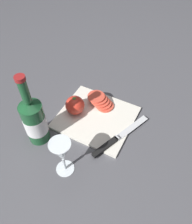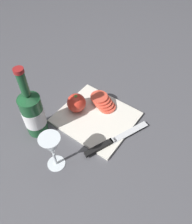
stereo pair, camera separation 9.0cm
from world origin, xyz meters
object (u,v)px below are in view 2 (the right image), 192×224
(wine_glass, at_px, (52,148))
(tomato_slice_stack_near, at_px, (103,102))
(whole_tomato, at_px, (76,103))
(knife, at_px, (106,144))
(wine_bottle, at_px, (33,113))

(wine_glass, bearing_deg, tomato_slice_stack_near, -85.91)
(whole_tomato, distance_m, knife, 0.22)
(wine_glass, distance_m, knife, 0.22)
(whole_tomato, relative_size, knife, 0.30)
(knife, relative_size, tomato_slice_stack_near, 2.27)
(wine_glass, bearing_deg, whole_tomato, -67.42)
(wine_bottle, xyz_separation_m, whole_tomato, (-0.06, -0.17, -0.05))
(wine_bottle, bearing_deg, tomato_slice_stack_near, -118.26)
(wine_glass, xyz_separation_m, whole_tomato, (0.10, -0.24, -0.06))
(wine_glass, height_order, tomato_slice_stack_near, wine_glass)
(whole_tomato, distance_m, tomato_slice_stack_near, 0.12)
(tomato_slice_stack_near, bearing_deg, knife, 128.13)
(wine_bottle, relative_size, whole_tomato, 3.83)
(whole_tomato, xyz_separation_m, knife, (-0.20, 0.08, -0.03))
(whole_tomato, xyz_separation_m, tomato_slice_stack_near, (-0.08, -0.09, -0.02))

